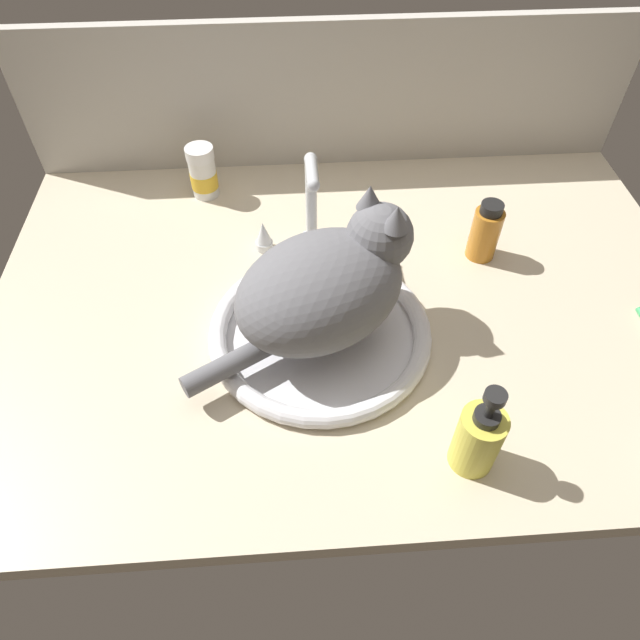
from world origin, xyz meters
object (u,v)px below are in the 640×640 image
Objects in this scene: sink_basin at (320,331)px; faucet at (312,216)px; pill_bottle at (203,173)px; amber_bottle at (485,232)px; soap_pump_bottle at (478,438)px; cat at (329,284)px.

faucet is at bearing 90.00° from sink_basin.
sink_basin is 3.32× the size of pill_bottle.
faucet reaches higher than sink_basin.
pill_bottle is at bearing 138.56° from faucet.
faucet is at bearing 172.88° from amber_bottle.
soap_pump_bottle is at bearing -106.22° from amber_bottle.
cat is (1.41, 0.83, 9.76)cm from sink_basin.
pill_bottle is (-20.47, 39.27, 3.65)cm from sink_basin.
sink_basin is 44.43cm from pill_bottle.
faucet is at bearing 112.94° from soap_pump_bottle.
cat is 33.82cm from amber_bottle.
cat is 2.36× the size of soap_pump_bottle.
faucet is (0.00, 21.20, 6.16)cm from sink_basin.
amber_bottle reaches higher than sink_basin.
soap_pump_bottle is 1.39× the size of amber_bottle.
faucet reaches higher than pill_bottle.
faucet is at bearing 93.95° from cat.
amber_bottle is (30.32, -3.79, -2.13)cm from faucet.
cat is at bearing -86.05° from faucet.
soap_pump_bottle is 73.35cm from pill_bottle.
pill_bottle is (-20.47, 18.07, -2.51)cm from faucet.
cat reaches higher than amber_bottle.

